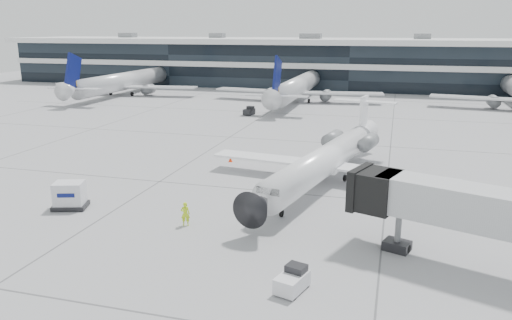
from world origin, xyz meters
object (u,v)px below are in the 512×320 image
(ramp_worker, at_px, (185,214))
(cargo_uld, at_px, (70,195))
(regional_jet, at_px, (327,158))
(baggage_tug, at_px, (293,280))
(jet_bridge, at_px, (503,214))

(ramp_worker, height_order, cargo_uld, cargo_uld)
(ramp_worker, bearing_deg, cargo_uld, -22.58)
(ramp_worker, xyz_separation_m, cargo_uld, (-10.02, 0.82, 0.16))
(regional_jet, height_order, baggage_tug, regional_jet)
(cargo_uld, bearing_deg, ramp_worker, -22.59)
(cargo_uld, bearing_deg, jet_bridge, -23.53)
(jet_bridge, distance_m, baggage_tug, 12.10)
(baggage_tug, height_order, cargo_uld, cargo_uld)
(baggage_tug, relative_size, cargo_uld, 0.79)
(ramp_worker, bearing_deg, jet_bridge, 156.01)
(regional_jet, relative_size, jet_bridge, 1.82)
(ramp_worker, xyz_separation_m, baggage_tug, (9.13, -6.86, -0.28))
(ramp_worker, distance_m, baggage_tug, 11.42)
(baggage_tug, xyz_separation_m, cargo_uld, (-19.15, 7.67, 0.44))
(jet_bridge, xyz_separation_m, baggage_tug, (-10.69, -4.75, -3.10))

